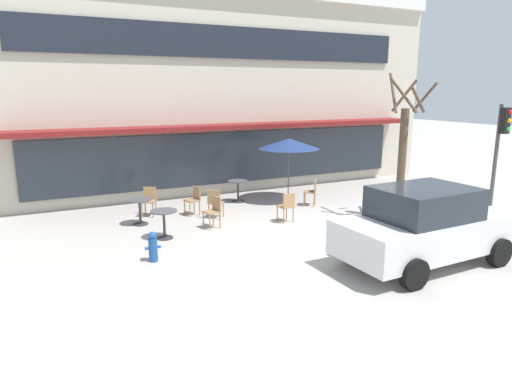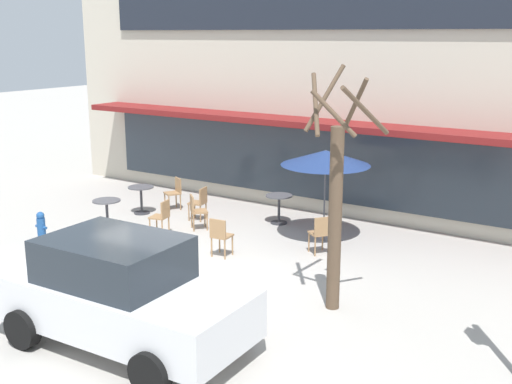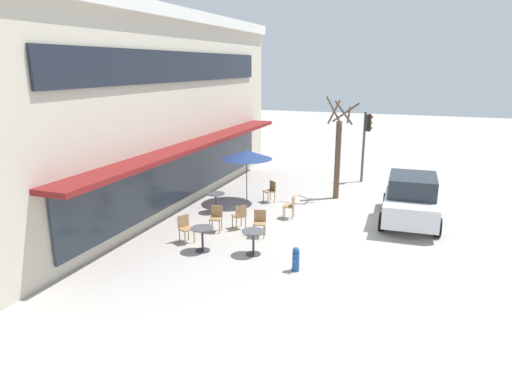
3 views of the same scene
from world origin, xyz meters
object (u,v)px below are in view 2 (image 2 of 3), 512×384
Objects in this scene: cafe_table_streetside at (141,195)px; cafe_chair_5 at (196,209)px; cafe_chair_0 at (220,234)px; parked_sedan at (120,293)px; cafe_table_by_tree at (279,204)px; cafe_chair_3 at (321,232)px; cafe_chair_1 at (200,201)px; cafe_chair_2 at (162,215)px; street_tree at (336,201)px; cafe_table_near_wall at (107,209)px; patio_umbrella_green_folded at (326,158)px; cafe_chair_4 at (175,191)px; fire_hydrant at (41,226)px.

cafe_chair_5 is (2.19, -0.34, 0.01)m from cafe_table_streetside.
cafe_chair_5 is (-1.74, 1.33, 0.00)m from cafe_chair_0.
cafe_chair_5 is 0.21× the size of parked_sedan.
cafe_table_by_tree is 2.56m from cafe_chair_3.
cafe_chair_2 is at bearing -87.98° from cafe_chair_1.
street_tree is at bearing -48.30° from cafe_table_by_tree.
parked_sedan is at bearing -41.94° from cafe_table_near_wall.
patio_umbrella_green_folded is at bearing 119.84° from street_tree.
cafe_chair_3 is (5.70, -0.29, 0.01)m from cafe_table_streetside.
cafe_chair_1 is at bearing 92.02° from cafe_chair_2.
cafe_table_by_tree is 2.32m from patio_umbrella_green_folded.
patio_umbrella_green_folded is (5.01, 2.18, 1.51)m from cafe_table_near_wall.
street_tree is (1.55, -2.46, 1.47)m from cafe_chair_3.
street_tree is (3.58, -4.02, 1.48)m from cafe_table_by_tree.
cafe_chair_2 is (0.06, -1.57, 0.00)m from cafe_chair_1.
parked_sedan is at bearing -96.36° from cafe_chair_3.
cafe_chair_5 is at bearing 142.49° from cafe_chair_0.
cafe_chair_0 and cafe_chair_3 have the same top height.
cafe_table_streetside is at bearing 159.16° from street_tree.
cafe_chair_5 is at bearing -34.96° from cafe_chair_4.
cafe_chair_0 and cafe_chair_5 have the same top height.
cafe_chair_0 and cafe_chair_4 have the same top height.
parked_sedan is (4.60, -6.71, 0.35)m from cafe_chair_4.
cafe_table_by_tree is 0.85× the size of cafe_chair_5.
street_tree is 6.12× the size of fire_hydrant.
cafe_chair_5 is at bearing 32.70° from cafe_table_near_wall.
cafe_chair_4 is (0.18, 2.42, 0.01)m from cafe_table_near_wall.
cafe_chair_4 is at bearing 85.65° from cafe_table_near_wall.
street_tree is at bearing 2.32° from fire_hydrant.
cafe_chair_1 reaches higher than cafe_table_by_tree.
cafe_chair_0 is 1.00× the size of cafe_chair_4.
cafe_table_streetside is 7.89m from street_tree.
cafe_chair_3 is at bearing 122.13° from street_tree.
cafe_chair_0 is 0.21× the size of parked_sedan.
street_tree reaches higher than cafe_chair_4.
cafe_table_streetside is 1.00× the size of cafe_table_by_tree.
street_tree is (2.17, 3.10, 1.12)m from parked_sedan.
cafe_chair_0 is 2.19m from cafe_chair_5.
cafe_chair_4 is 4.02m from fire_hydrant.
cafe_chair_4 reaches higher than cafe_table_near_wall.
cafe_table_by_tree is 3.21m from cafe_chair_4.
patio_umbrella_green_folded is at bearing 87.97° from parked_sedan.
cafe_table_near_wall is 3.64m from cafe_chair_0.
cafe_chair_0 reaches higher than cafe_table_near_wall.
cafe_chair_1 is 3.99m from cafe_chair_3.
cafe_table_near_wall is 1.08× the size of fire_hydrant.
cafe_chair_1 is at bearing 170.55° from cafe_chair_3.
cafe_table_by_tree is at bearing 101.24° from parked_sedan.
cafe_chair_0 is 4.52m from fire_hydrant.
cafe_table_near_wall is 1.00× the size of cafe_table_streetside.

